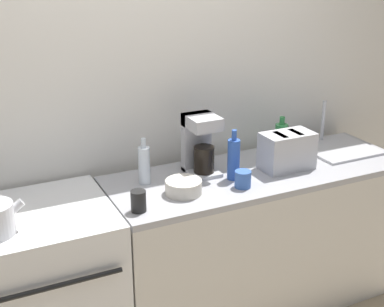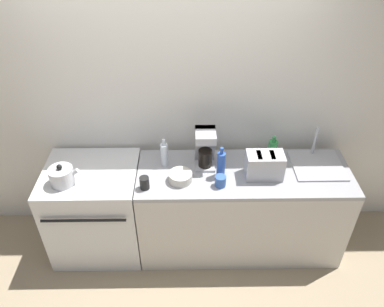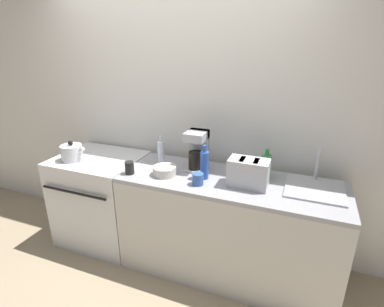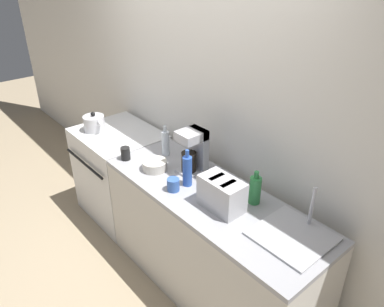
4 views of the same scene
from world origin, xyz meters
The scene contains 14 objects.
ground_plane centered at (0.00, 0.00, 0.00)m, with size 12.00×12.00×0.00m, color tan.
wall_back centered at (0.00, 0.73, 1.30)m, with size 8.00×0.05×2.60m.
stove centered at (-0.67, 0.34, 0.46)m, with size 0.80×0.72×0.90m.
counter_block centered at (0.64, 0.32, 0.45)m, with size 1.80×0.64×0.90m.
kettle centered at (-0.84, 0.20, 0.97)m, with size 0.25×0.20×0.19m.
toaster centered at (0.79, 0.27, 1.01)m, with size 0.30×0.18×0.22m.
coffee_maker centered at (0.31, 0.44, 1.07)m, with size 0.17×0.21×0.34m.
sink_tray centered at (1.27, 0.40, 0.91)m, with size 0.42×0.41×0.28m.
bottle_green centered at (0.89, 0.48, 1.00)m, with size 0.08×0.08×0.24m.
bottle_clear centered at (-0.03, 0.43, 1.01)m, with size 0.06×0.06×0.26m.
bottle_blue centered at (0.43, 0.28, 1.02)m, with size 0.07×0.07×0.29m.
cup_black centered at (-0.18, 0.13, 0.95)m, with size 0.08×0.08×0.11m.
cup_blue centered at (0.42, 0.16, 0.94)m, with size 0.09×0.09×0.09m.
bowl centered at (0.10, 0.22, 0.93)m, with size 0.19×0.19×0.07m.
Camera 3 is at (1.14, -1.81, 1.96)m, focal length 28.00 mm.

